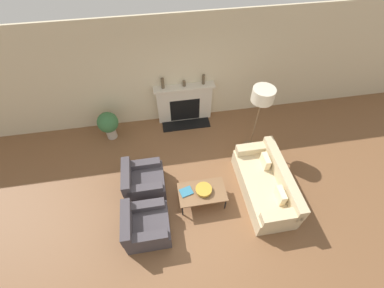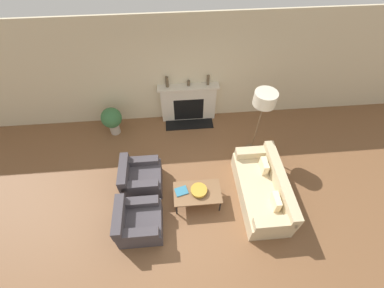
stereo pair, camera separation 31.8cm
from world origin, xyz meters
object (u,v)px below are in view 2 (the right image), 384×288
(book, at_px, (181,191))
(fireplace, at_px, (188,103))
(couch, at_px, (263,190))
(mantel_vase_center_left, at_px, (189,83))
(bowl, at_px, (199,190))
(coffee_table, at_px, (197,193))
(mantel_vase_center_right, at_px, (208,80))
(armchair_near, at_px, (138,222))
(armchair_far, at_px, (140,178))
(floor_lamp, at_px, (264,102))
(mantel_vase_left, at_px, (167,82))
(potted_plant, at_px, (112,119))

(book, bearing_deg, fireplace, 67.55)
(fireplace, relative_size, book, 5.31)
(couch, height_order, mantel_vase_center_left, mantel_vase_center_left)
(bowl, bearing_deg, coffee_table, -161.82)
(mantel_vase_center_left, xyz_separation_m, mantel_vase_center_right, (0.50, 0.00, 0.06))
(coffee_table, bearing_deg, armchair_near, -158.02)
(armchair_far, height_order, coffee_table, armchair_far)
(mantel_vase_center_left, bearing_deg, floor_lamp, -41.37)
(mantel_vase_center_left, distance_m, mantel_vase_center_right, 0.50)
(coffee_table, bearing_deg, book, 171.86)
(fireplace, xyz_separation_m, armchair_far, (-1.26, -2.14, -0.27))
(book, xyz_separation_m, mantel_vase_center_left, (0.37, 2.64, 0.79))
(coffee_table, distance_m, mantel_vase_center_left, 2.81)
(armchair_near, xyz_separation_m, mantel_vase_center_left, (1.27, 3.19, 0.92))
(coffee_table, distance_m, mantel_vase_left, 2.88)
(mantel_vase_left, distance_m, mantel_vase_center_right, 1.04)
(armchair_near, relative_size, book, 2.90)
(coffee_table, height_order, potted_plant, potted_plant)
(book, bearing_deg, mantel_vase_center_right, 57.15)
(couch, relative_size, potted_plant, 2.39)
(fireplace, relative_size, bowl, 4.60)
(mantel_vase_left, relative_size, mantel_vase_center_right, 1.05)
(coffee_table, bearing_deg, mantel_vase_center_right, 78.83)
(book, bearing_deg, bowl, -20.52)
(fireplace, height_order, floor_lamp, floor_lamp)
(coffee_table, bearing_deg, armchair_far, 156.65)
(book, relative_size, mantel_vase_left, 1.05)
(couch, bearing_deg, potted_plant, -123.80)
(bowl, distance_m, potted_plant, 3.07)
(mantel_vase_left, distance_m, mantel_vase_center_left, 0.55)
(armchair_near, height_order, mantel_vase_left, mantel_vase_left)
(coffee_table, xyz_separation_m, floor_lamp, (1.55, 1.35, 1.23))
(couch, xyz_separation_m, coffee_table, (-1.43, 0.01, 0.06))
(mantel_vase_center_left, distance_m, potted_plant, 2.20)
(book, height_order, floor_lamp, floor_lamp)
(bowl, height_order, mantel_vase_center_left, mantel_vase_center_left)
(couch, bearing_deg, armchair_far, -101.55)
(fireplace, relative_size, armchair_near, 1.83)
(floor_lamp, xyz_separation_m, mantel_vase_center_left, (-1.51, 1.33, -0.40))
(armchair_near, relative_size, mantel_vase_center_left, 6.08)
(mantel_vase_left, xyz_separation_m, mantel_vase_center_right, (1.04, 0.00, -0.01))
(bowl, bearing_deg, book, 174.23)
(book, xyz_separation_m, floor_lamp, (1.88, 1.31, 1.19))
(mantel_vase_center_right, bearing_deg, mantel_vase_center_left, 180.00)
(armchair_near, bearing_deg, potted_plant, 15.65)
(fireplace, relative_size, floor_lamp, 0.86)
(fireplace, xyz_separation_m, mantel_vase_center_left, (0.01, 0.01, 0.65))
(armchair_near, distance_m, book, 1.06)
(bowl, bearing_deg, armchair_far, 157.60)
(floor_lamp, xyz_separation_m, mantel_vase_left, (-2.06, 1.33, -0.33))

